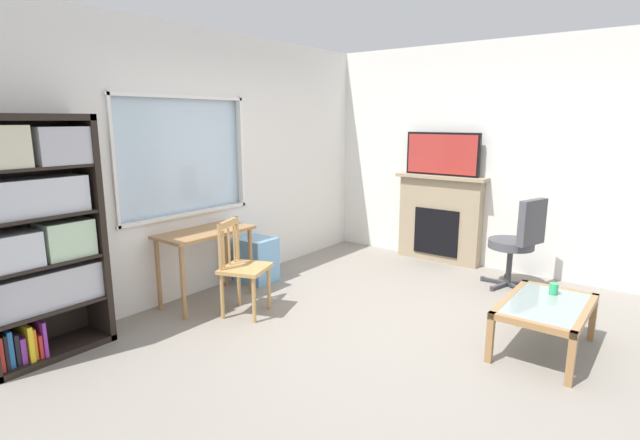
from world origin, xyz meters
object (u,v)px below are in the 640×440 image
object	(u,v)px
plastic_drawer_unit	(256,260)
office_chair	(519,239)
desk_under_window	(205,242)
bookshelf	(34,230)
tv	(442,154)
wooden_chair	(242,267)
sippy_cup	(554,289)
fireplace	(439,218)
coffee_table	(546,310)

from	to	relation	value
plastic_drawer_unit	office_chair	bearing A→B (deg)	-57.46
desk_under_window	office_chair	size ratio (longest dim) A/B	0.95
bookshelf	tv	bearing A→B (deg)	-17.69
tv	plastic_drawer_unit	bearing A→B (deg)	146.96
bookshelf	wooden_chair	world-z (taller)	bookshelf
office_chair	plastic_drawer_unit	bearing A→B (deg)	122.54
bookshelf	sippy_cup	distance (m)	4.11
plastic_drawer_unit	bookshelf	bearing A→B (deg)	178.61
bookshelf	desk_under_window	xyz separation A→B (m)	(1.50, -0.10, -0.38)
plastic_drawer_unit	fireplace	bearing A→B (deg)	-32.80
office_chair	sippy_cup	bearing A→B (deg)	-152.03
tv	coffee_table	bearing A→B (deg)	-136.90
fireplace	coffee_table	distance (m)	2.53
wooden_chair	coffee_table	size ratio (longest dim) A/B	0.94
wooden_chair	office_chair	distance (m)	2.96
desk_under_window	office_chair	bearing A→B (deg)	-45.89
fireplace	sippy_cup	bearing A→B (deg)	-133.10
plastic_drawer_unit	sippy_cup	distance (m)	3.05
desk_under_window	fireplace	world-z (taller)	fireplace
wooden_chair	sippy_cup	world-z (taller)	wooden_chair
fireplace	desk_under_window	bearing A→B (deg)	155.69
wooden_chair	desk_under_window	bearing A→B (deg)	89.63
coffee_table	wooden_chair	bearing A→B (deg)	110.78
fireplace	coffee_table	bearing A→B (deg)	-137.18
sippy_cup	wooden_chair	bearing A→B (deg)	115.73
bookshelf	plastic_drawer_unit	distance (m)	2.38
tv	office_chair	size ratio (longest dim) A/B	0.95
plastic_drawer_unit	fireplace	size ratio (longest dim) A/B	0.43
sippy_cup	tv	bearing A→B (deg)	47.23
plastic_drawer_unit	coffee_table	size ratio (longest dim) A/B	0.53
desk_under_window	office_chair	distance (m)	3.30
coffee_table	sippy_cup	bearing A→B (deg)	0.87
desk_under_window	tv	bearing A→B (deg)	-24.45
fireplace	wooden_chair	bearing A→B (deg)	165.13
fireplace	tv	distance (m)	0.82
bookshelf	sippy_cup	bearing A→B (deg)	-48.90
wooden_chair	tv	world-z (taller)	tv
bookshelf	tv	size ratio (longest dim) A/B	1.95
plastic_drawer_unit	fireplace	world-z (taller)	fireplace
office_chair	sippy_cup	distance (m)	1.27
desk_under_window	bookshelf	bearing A→B (deg)	176.01
plastic_drawer_unit	tv	bearing A→B (deg)	-33.04
fireplace	tv	bearing A→B (deg)	180.00
wooden_chair	coffee_table	bearing A→B (deg)	-69.22
bookshelf	wooden_chair	size ratio (longest dim) A/B	2.06
bookshelf	coffee_table	world-z (taller)	bookshelf
coffee_table	tv	bearing A→B (deg)	43.10
wooden_chair	coffee_table	distance (m)	2.63
fireplace	office_chair	bearing A→B (deg)	-113.28
fireplace	office_chair	world-z (taller)	fireplace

